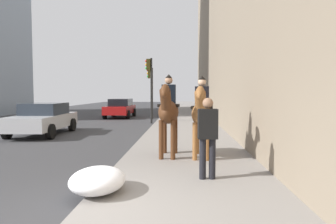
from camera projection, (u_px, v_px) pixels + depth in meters
sidewalk_slab at (193, 219)px, 4.72m from camera, size 120.00×3.68×0.12m
mounted_horse_near at (168, 111)px, 8.92m from camera, size 2.15×0.63×2.32m
mounted_horse_far at (202, 113)px, 8.79m from camera, size 2.15×0.72×2.27m
pedestrian_greeting at (208, 133)px, 6.62m from camera, size 0.28×0.41×1.70m
car_near_lane at (43, 118)px, 14.54m from camera, size 4.49×2.13×1.44m
car_mid_lane at (120, 108)px, 24.50m from camera, size 4.38×1.97×1.44m
traffic_light_near_curb at (150, 80)px, 19.70m from camera, size 0.20×0.44×4.05m
traffic_light_far_curb at (151, 85)px, 22.81m from camera, size 0.20×0.44×3.69m
snow_pile_near at (98, 180)px, 5.77m from camera, size 1.30×1.00×0.45m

